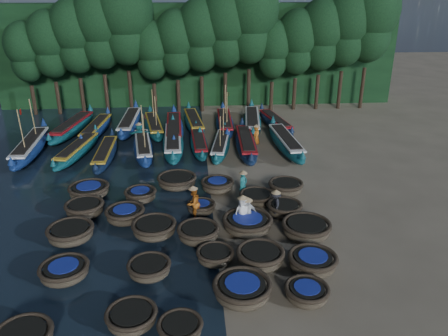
{
  "coord_description": "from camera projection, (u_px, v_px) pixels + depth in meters",
  "views": [
    {
      "loc": [
        -1.01,
        -22.34,
        11.31
      ],
      "look_at": [
        0.86,
        1.85,
        1.3
      ],
      "focal_mm": 35.0,
      "sensor_mm": 36.0,
      "label": 1
    }
  ],
  "objects": [
    {
      "name": "tree_9",
      "position": [
        250.0,
        19.0,
        40.43
      ],
      "size": [
        5.34,
        5.34,
        12.58
      ],
      "color": "black",
      "rests_on": "ground"
    },
    {
      "name": "coracle_11",
      "position": [
        154.0,
        228.0,
        21.31
      ],
      "size": [
        2.22,
        2.22,
        0.79
      ],
      "rotation": [
        0.0,
        0.0,
        -0.03
      ],
      "color": "brown",
      "rests_on": "ground"
    },
    {
      "name": "long_boat_6",
      "position": [
        221.0,
        146.0,
        32.39
      ],
      "size": [
        2.46,
        7.31,
        3.14
      ],
      "rotation": [
        0.0,
        0.0,
        -0.17
      ],
      "color": "#0F5956",
      "rests_on": "ground"
    },
    {
      "name": "coracle_16",
      "position": [
        125.0,
        214.0,
        22.62
      ],
      "size": [
        2.43,
        2.43,
        0.79
      ],
      "rotation": [
        0.0,
        0.0,
        0.34
      ],
      "color": "brown",
      "rests_on": "ground"
    },
    {
      "name": "coracle_20",
      "position": [
        89.0,
        190.0,
        25.31
      ],
      "size": [
        2.61,
        2.61,
        0.78
      ],
      "rotation": [
        0.0,
        0.0,
        -0.21
      ],
      "color": "brown",
      "rests_on": "ground"
    },
    {
      "name": "coracle_9",
      "position": [
        313.0,
        262.0,
        18.69
      ],
      "size": [
        2.2,
        2.2,
        0.8
      ],
      "rotation": [
        0.0,
        0.0,
        0.11
      ],
      "color": "brown",
      "rests_on": "ground"
    },
    {
      "name": "tree_1",
      "position": [
        50.0,
        43.0,
        39.89
      ],
      "size": [
        4.09,
        4.09,
        9.65
      ],
      "color": "black",
      "rests_on": "ground"
    },
    {
      "name": "long_boat_11",
      "position": [
        130.0,
        123.0,
        37.54
      ],
      "size": [
        1.77,
        8.99,
        1.58
      ],
      "rotation": [
        0.0,
        0.0,
        -0.02
      ],
      "color": "navy",
      "rests_on": "ground"
    },
    {
      "name": "fisherman_4",
      "position": [
        248.0,
        212.0,
        21.97
      ],
      "size": [
        0.97,
        0.52,
        1.8
      ],
      "rotation": [
        0.0,
        0.0,
        0.11
      ],
      "color": "silver",
      "rests_on": "ground"
    },
    {
      "name": "coracle_22",
      "position": [
        177.0,
        181.0,
        26.56
      ],
      "size": [
        2.8,
        2.8,
        0.79
      ],
      "rotation": [
        0.0,
        0.0,
        0.29
      ],
      "color": "brown",
      "rests_on": "ground"
    },
    {
      "name": "long_boat_15",
      "position": [
        225.0,
        123.0,
        37.55
      ],
      "size": [
        1.75,
        8.53,
        3.62
      ],
      "rotation": [
        0.0,
        0.0,
        -0.03
      ],
      "color": "navy",
      "rests_on": "ground"
    },
    {
      "name": "coracle_19",
      "position": [
        285.0,
        209.0,
        23.25
      ],
      "size": [
        2.23,
        2.23,
        0.75
      ],
      "rotation": [
        0.0,
        0.0,
        0.35
      ],
      "color": "brown",
      "rests_on": "ground"
    },
    {
      "name": "coracle_18",
      "position": [
        257.0,
        197.0,
        24.63
      ],
      "size": [
        2.39,
        2.39,
        0.66
      ],
      "rotation": [
        0.0,
        0.0,
        0.38
      ],
      "color": "brown",
      "rests_on": "ground"
    },
    {
      "name": "long_boat_9",
      "position": [
        73.0,
        127.0,
        36.36
      ],
      "size": [
        2.91,
        8.75,
        1.56
      ],
      "rotation": [
        0.0,
        0.0,
        -0.16
      ],
      "color": "#0F5956",
      "rests_on": "ground"
    },
    {
      "name": "long_boat_12",
      "position": [
        154.0,
        126.0,
        36.83
      ],
      "size": [
        2.63,
        7.97,
        3.43
      ],
      "rotation": [
        0.0,
        0.0,
        0.16
      ],
      "color": "#0F5956",
      "rests_on": "ground"
    },
    {
      "name": "fisherman_2",
      "position": [
        193.0,
        202.0,
        22.81
      ],
      "size": [
        1.09,
        1.1,
        2.0
      ],
      "rotation": [
        0.0,
        0.0,
        3.97
      ],
      "color": "#B05A17",
      "rests_on": "ground"
    },
    {
      "name": "coracle_4",
      "position": [
        307.0,
        293.0,
        16.89
      ],
      "size": [
        1.98,
        1.98,
        0.68
      ],
      "rotation": [
        0.0,
        0.0,
        -0.25
      ],
      "color": "brown",
      "rests_on": "ground"
    },
    {
      "name": "long_boat_14",
      "position": [
        194.0,
        122.0,
        37.82
      ],
      "size": [
        2.33,
        8.24,
        1.46
      ],
      "rotation": [
        0.0,
        0.0,
        0.11
      ],
      "color": "#0F5956",
      "rests_on": "ground"
    },
    {
      "name": "tree_4",
      "position": [
        125.0,
        20.0,
        39.61
      ],
      "size": [
        5.34,
        5.34,
        12.58
      ],
      "color": "black",
      "rests_on": "ground"
    },
    {
      "name": "coracle_15",
      "position": [
        85.0,
        208.0,
        23.19
      ],
      "size": [
        2.1,
        2.1,
        0.82
      ],
      "rotation": [
        0.0,
        0.0,
        -0.08
      ],
      "color": "brown",
      "rests_on": "ground"
    },
    {
      "name": "coracle_13",
      "position": [
        247.0,
        223.0,
        21.7
      ],
      "size": [
        2.87,
        2.87,
        0.83
      ],
      "rotation": [
        0.0,
        0.0,
        -0.25
      ],
      "color": "brown",
      "rests_on": "ground"
    },
    {
      "name": "tree_6",
      "position": [
        176.0,
        42.0,
        40.71
      ],
      "size": [
        4.09,
        4.09,
        9.65
      ],
      "color": "black",
      "rests_on": "ground"
    },
    {
      "name": "coracle_8",
      "position": [
        260.0,
        257.0,
        19.04
      ],
      "size": [
        2.59,
        2.59,
        0.82
      ],
      "rotation": [
        0.0,
        0.0,
        0.39
      ],
      "color": "brown",
      "rests_on": "ground"
    },
    {
      "name": "coracle_5",
      "position": [
        64.0,
        271.0,
        18.18
      ],
      "size": [
        2.51,
        2.51,
        0.7
      ],
      "rotation": [
        0.0,
        0.0,
        -0.36
      ],
      "color": "brown",
      "rests_on": "ground"
    },
    {
      "name": "coracle_1",
      "position": [
        132.0,
        317.0,
        15.67
      ],
      "size": [
        1.91,
        1.91,
        0.65
      ],
      "rotation": [
        0.0,
        0.0,
        -0.07
      ],
      "color": "brown",
      "rests_on": "ground"
    },
    {
      "name": "long_boat_1",
      "position": [
        77.0,
        150.0,
        31.41
      ],
      "size": [
        2.65,
        7.71,
        1.38
      ],
      "rotation": [
        0.0,
        0.0,
        -0.17
      ],
      "color": "#0F5956",
      "rests_on": "ground"
    },
    {
      "name": "coracle_7",
      "position": [
        215.0,
        256.0,
        19.28
      ],
      "size": [
        1.71,
        1.71,
        0.65
      ],
      "rotation": [
        0.0,
        0.0,
        -0.04
      ],
      "color": "brown",
      "rests_on": "ground"
    },
    {
      "name": "long_boat_17",
      "position": [
        275.0,
        122.0,
        37.86
      ],
      "size": [
        2.62,
        7.84,
        1.4
      ],
      "rotation": [
        0.0,
        0.0,
        0.16
      ],
      "color": "#0F2038",
      "rests_on": "ground"
    },
    {
      "name": "tree_5",
      "position": [
        152.0,
        50.0,
        40.8
      ],
      "size": [
        3.68,
        3.68,
        8.68
      ],
      "color": "black",
      "rests_on": "ground"
    },
    {
      "name": "tree_12",
      "position": [
        322.0,
        34.0,
        41.44
      ],
      "size": [
        4.51,
        4.51,
        10.63
      ],
      "color": "black",
      "rests_on": "ground"
    },
    {
      "name": "long_boat_3",
      "position": [
        143.0,
        147.0,
        31.96
      ],
      "size": [
        2.45,
        7.95,
        3.41
      ],
      "rotation": [
        0.0,
        0.0,
        0.14
      ],
      "color": "navy",
      "rests_on": "ground"
    },
    {
      "name": "coracle_2",
      "position": [
        180.0,
        328.0,
        15.16
      ],
      "size": [
        1.91,
        1.91,
        0.64
      ],
      "rotation": [
        0.0,
        0.0,
        0.34
      ],
      "color": "brown",
      "rests_on": "ground"
    },
    {
      "name": "tree_13",
      "position": [
        346.0,
        26.0,
        41.35
      ],
      "size": [
        4.92,
        4.92,
        11.6
      ],
      "color": "black",
      "rests_on": "ground"
    },
    {
      "name": "coracle_17",
      "position": [
        201.0,
        207.0,
        23.55
      ],
      "size": [
        1.6,
        1.6,
        0.63
      ],
      "rotation": [
        0.0,
        0.0,
        0.07
      ],
      "color": "brown",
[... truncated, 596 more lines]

